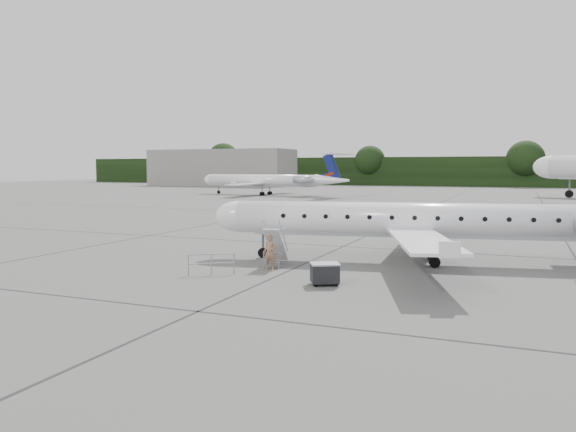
% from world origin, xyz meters
% --- Properties ---
extents(ground, '(320.00, 320.00, 0.00)m').
position_xyz_m(ground, '(0.00, 0.00, 0.00)').
color(ground, '#60605E').
rests_on(ground, ground).
extents(treeline, '(260.00, 4.00, 8.00)m').
position_xyz_m(treeline, '(0.00, 130.00, 4.00)').
color(treeline, black).
rests_on(treeline, ground).
extents(terminal_building, '(40.00, 14.00, 10.00)m').
position_xyz_m(terminal_building, '(-70.00, 110.00, 5.00)').
color(terminal_building, gray).
rests_on(terminal_building, ground).
extents(main_regional_jet, '(28.62, 23.03, 6.54)m').
position_xyz_m(main_regional_jet, '(2.03, 2.89, 3.27)').
color(main_regional_jet, white).
rests_on(main_regional_jet, ground).
extents(airstair, '(1.31, 2.55, 2.05)m').
position_xyz_m(airstair, '(-4.74, -0.69, 1.02)').
color(airstair, white).
rests_on(airstair, ground).
extents(passenger, '(0.70, 0.50, 1.81)m').
position_xyz_m(passenger, '(-4.47, -2.03, 0.91)').
color(passenger, '#8B654B').
rests_on(passenger, ground).
extents(safety_railing, '(1.87, 1.29, 1.00)m').
position_xyz_m(safety_railing, '(-6.56, -4.33, 0.50)').
color(safety_railing, '#979AA0').
rests_on(safety_railing, ground).
extents(baggage_cart, '(1.51, 1.42, 1.04)m').
position_xyz_m(baggage_cart, '(-0.70, -4.50, 0.52)').
color(baggage_cart, black).
rests_on(baggage_cart, ground).
extents(bg_regional_left, '(31.22, 24.10, 7.61)m').
position_xyz_m(bg_regional_left, '(-37.42, 66.76, 3.80)').
color(bg_regional_left, white).
rests_on(bg_regional_left, ground).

